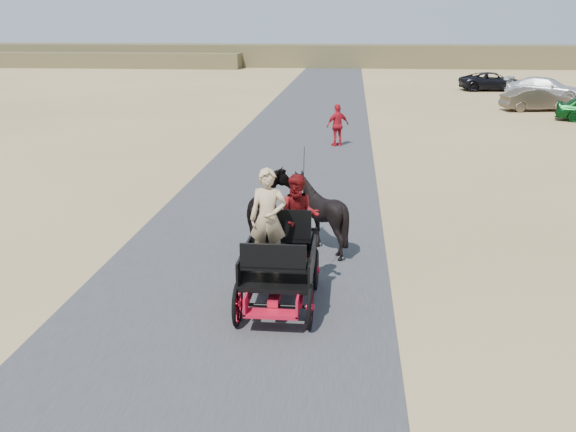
# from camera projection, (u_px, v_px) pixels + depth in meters

# --- Properties ---
(ground) EXTENTS (140.00, 140.00, 0.00)m
(ground) POSITION_uv_depth(u_px,v_px,m) (242.00, 273.00, 13.16)
(ground) COLOR tan
(road) EXTENTS (6.00, 140.00, 0.01)m
(road) POSITION_uv_depth(u_px,v_px,m) (242.00, 273.00, 13.16)
(road) COLOR #38383A
(road) RESTS_ON ground
(ridge_far) EXTENTS (140.00, 6.00, 2.40)m
(ridge_far) POSITION_uv_depth(u_px,v_px,m) (335.00, 56.00, 71.81)
(ridge_far) COLOR brown
(ridge_far) RESTS_ON ground
(ridge_near) EXTENTS (40.00, 4.00, 1.60)m
(ridge_near) POSITION_uv_depth(u_px,v_px,m) (62.00, 60.00, 70.98)
(ridge_near) COLOR brown
(ridge_near) RESTS_ON ground
(carriage) EXTENTS (1.30, 2.40, 0.72)m
(carriage) POSITION_uv_depth(u_px,v_px,m) (279.00, 286.00, 11.63)
(carriage) COLOR black
(carriage) RESTS_ON ground
(horse_left) EXTENTS (0.91, 2.01, 1.70)m
(horse_left) POSITION_uv_depth(u_px,v_px,m) (270.00, 212.00, 14.40)
(horse_left) COLOR black
(horse_left) RESTS_ON ground
(horse_right) EXTENTS (1.37, 1.54, 1.70)m
(horse_right) POSITION_uv_depth(u_px,v_px,m) (319.00, 214.00, 14.29)
(horse_right) COLOR black
(horse_right) RESTS_ON ground
(driver_man) EXTENTS (0.66, 0.43, 1.80)m
(driver_man) POSITION_uv_depth(u_px,v_px,m) (268.00, 218.00, 11.33)
(driver_man) COLOR tan
(driver_man) RESTS_ON carriage
(passenger_woman) EXTENTS (0.77, 0.60, 1.58)m
(passenger_woman) POSITION_uv_depth(u_px,v_px,m) (299.00, 216.00, 11.84)
(passenger_woman) COLOR #660C0F
(passenger_woman) RESTS_ON carriage
(pedestrian) EXTENTS (1.08, 0.89, 1.73)m
(pedestrian) POSITION_uv_depth(u_px,v_px,m) (338.00, 125.00, 26.25)
(pedestrian) COLOR red
(pedestrian) RESTS_ON ground
(car_b) EXTENTS (4.08, 2.06, 1.28)m
(car_b) POSITION_uv_depth(u_px,v_px,m) (536.00, 100.00, 36.62)
(car_b) COLOR brown
(car_b) RESTS_ON ground
(car_c) EXTENTS (5.45, 4.04, 1.47)m
(car_c) POSITION_uv_depth(u_px,v_px,m) (546.00, 89.00, 41.45)
(car_c) COLOR silver
(car_c) RESTS_ON ground
(car_d) EXTENTS (4.95, 2.60, 1.33)m
(car_d) POSITION_uv_depth(u_px,v_px,m) (493.00, 81.00, 47.22)
(car_d) COLOR black
(car_d) RESTS_ON ground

